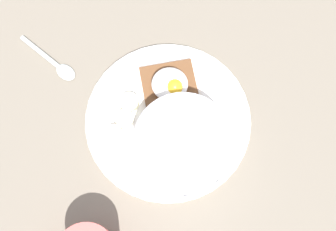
{
  "coord_description": "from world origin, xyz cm",
  "views": [
    {
      "loc": [
        1.22,
        -22.36,
        73.98
      ],
      "look_at": [
        0.0,
        0.0,
        5.0
      ],
      "focal_mm": 50.0,
      "sensor_mm": 36.0,
      "label": 1
    }
  ],
  "objects_px": {
    "spoon": "(54,63)",
    "oatmeal_bowl": "(183,145)",
    "banana_slice_left": "(124,119)",
    "banana_slice_front": "(114,134)",
    "banana_slice_back": "(129,102)",
    "toast_slice": "(169,88)",
    "poached_egg": "(170,85)"
  },
  "relations": [
    {
      "from": "spoon",
      "to": "oatmeal_bowl",
      "type": "bearing_deg",
      "value": -32.24
    },
    {
      "from": "banana_slice_left",
      "to": "spoon",
      "type": "relative_size",
      "value": 0.4
    },
    {
      "from": "oatmeal_bowl",
      "to": "banana_slice_front",
      "type": "distance_m",
      "value": 0.11
    },
    {
      "from": "banana_slice_left",
      "to": "banana_slice_back",
      "type": "distance_m",
      "value": 0.03
    },
    {
      "from": "toast_slice",
      "to": "banana_slice_front",
      "type": "xyz_separation_m",
      "value": [
        -0.08,
        -0.08,
        0.0
      ]
    },
    {
      "from": "toast_slice",
      "to": "banana_slice_front",
      "type": "bearing_deg",
      "value": -135.5
    },
    {
      "from": "oatmeal_bowl",
      "to": "spoon",
      "type": "distance_m",
      "value": 0.26
    },
    {
      "from": "poached_egg",
      "to": "banana_slice_back",
      "type": "xyz_separation_m",
      "value": [
        -0.06,
        -0.03,
        -0.02
      ]
    },
    {
      "from": "banana_slice_back",
      "to": "spoon",
      "type": "height_order",
      "value": "banana_slice_back"
    },
    {
      "from": "oatmeal_bowl",
      "to": "banana_slice_front",
      "type": "bearing_deg",
      "value": 170.05
    },
    {
      "from": "oatmeal_bowl",
      "to": "spoon",
      "type": "height_order",
      "value": "oatmeal_bowl"
    },
    {
      "from": "banana_slice_front",
      "to": "banana_slice_back",
      "type": "relative_size",
      "value": 0.88
    },
    {
      "from": "oatmeal_bowl",
      "to": "spoon",
      "type": "bearing_deg",
      "value": 147.76
    },
    {
      "from": "banana_slice_front",
      "to": "spoon",
      "type": "relative_size",
      "value": 0.36
    },
    {
      "from": "toast_slice",
      "to": "poached_egg",
      "type": "height_order",
      "value": "poached_egg"
    },
    {
      "from": "toast_slice",
      "to": "spoon",
      "type": "xyz_separation_m",
      "value": [
        -0.19,
        0.04,
        -0.01
      ]
    },
    {
      "from": "oatmeal_bowl",
      "to": "toast_slice",
      "type": "xyz_separation_m",
      "value": [
        -0.03,
        0.1,
        -0.03
      ]
    },
    {
      "from": "toast_slice",
      "to": "banana_slice_left",
      "type": "xyz_separation_m",
      "value": [
        -0.07,
        -0.06,
        -0.0
      ]
    },
    {
      "from": "toast_slice",
      "to": "poached_egg",
      "type": "distance_m",
      "value": 0.02
    },
    {
      "from": "banana_slice_back",
      "to": "spoon",
      "type": "bearing_deg",
      "value": 153.16
    },
    {
      "from": "banana_slice_left",
      "to": "toast_slice",
      "type": "bearing_deg",
      "value": 39.38
    },
    {
      "from": "oatmeal_bowl",
      "to": "banana_slice_back",
      "type": "height_order",
      "value": "oatmeal_bowl"
    },
    {
      "from": "toast_slice",
      "to": "poached_egg",
      "type": "relative_size",
      "value": 1.49
    },
    {
      "from": "toast_slice",
      "to": "poached_egg",
      "type": "bearing_deg",
      "value": -42.63
    },
    {
      "from": "banana_slice_left",
      "to": "banana_slice_back",
      "type": "bearing_deg",
      "value": 78.61
    },
    {
      "from": "banana_slice_left",
      "to": "spoon",
      "type": "xyz_separation_m",
      "value": [
        -0.13,
        0.1,
        -0.01
      ]
    },
    {
      "from": "oatmeal_bowl",
      "to": "banana_slice_front",
      "type": "height_order",
      "value": "oatmeal_bowl"
    },
    {
      "from": "oatmeal_bowl",
      "to": "banana_slice_left",
      "type": "bearing_deg",
      "value": 155.06
    },
    {
      "from": "oatmeal_bowl",
      "to": "banana_slice_front",
      "type": "relative_size",
      "value": 3.83
    },
    {
      "from": "toast_slice",
      "to": "banana_slice_left",
      "type": "height_order",
      "value": "banana_slice_left"
    },
    {
      "from": "banana_slice_left",
      "to": "banana_slice_front",
      "type": "bearing_deg",
      "value": -119.36
    },
    {
      "from": "banana_slice_front",
      "to": "spoon",
      "type": "xyz_separation_m",
      "value": [
        -0.11,
        0.12,
        -0.01
      ]
    }
  ]
}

